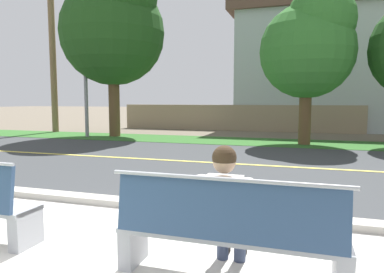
# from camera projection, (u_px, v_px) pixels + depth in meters

# --- Properties ---
(ground_plane) EXTENTS (140.00, 140.00, 0.00)m
(ground_plane) POSITION_uv_depth(u_px,v_px,m) (225.00, 155.00, 10.81)
(ground_plane) COLOR #665B4C
(sidewalk_pavement) EXTENTS (44.00, 3.60, 0.01)m
(sidewalk_pavement) POSITION_uv_depth(u_px,v_px,m) (66.00, 263.00, 3.61)
(sidewalk_pavement) COLOR beige
(sidewalk_pavement) RESTS_ON ground_plane
(curb_edge) EXTENTS (44.00, 0.30, 0.11)m
(curb_edge) POSITION_uv_depth(u_px,v_px,m) (147.00, 205.00, 5.45)
(curb_edge) COLOR #ADA89E
(curb_edge) RESTS_ON ground_plane
(street_asphalt) EXTENTS (52.00, 8.00, 0.01)m
(street_asphalt) POSITION_uv_depth(u_px,v_px,m) (213.00, 163.00, 9.39)
(street_asphalt) COLOR #383A3D
(street_asphalt) RESTS_ON ground_plane
(road_centre_line) EXTENTS (48.00, 0.14, 0.01)m
(road_centre_line) POSITION_uv_depth(u_px,v_px,m) (213.00, 163.00, 9.39)
(road_centre_line) COLOR #E0CC4C
(road_centre_line) RESTS_ON ground_plane
(far_verge_grass) EXTENTS (48.00, 2.80, 0.02)m
(far_verge_grass) POSITION_uv_depth(u_px,v_px,m) (245.00, 141.00, 14.26)
(far_verge_grass) COLOR #2D6026
(far_verge_grass) RESTS_ON ground_plane
(bench_right) EXTENTS (2.09, 0.48, 1.01)m
(bench_right) POSITION_uv_depth(u_px,v_px,m) (227.00, 233.00, 3.19)
(bench_right) COLOR #9EA0A8
(bench_right) RESTS_ON ground_plane
(seated_person_white) EXTENTS (0.52, 0.68, 1.25)m
(seated_person_white) POSITION_uv_depth(u_px,v_px,m) (226.00, 205.00, 3.35)
(seated_person_white) COLOR #333D56
(seated_person_white) RESTS_ON ground_plane
(streetlamp) EXTENTS (0.24, 2.10, 7.97)m
(streetlamp) POSITION_uv_depth(u_px,v_px,m) (87.00, 36.00, 15.72)
(streetlamp) COLOR gray
(streetlamp) RESTS_ON ground_plane
(shade_tree_far_left) EXTENTS (4.64, 4.64, 7.66)m
(shade_tree_far_left) POSITION_uv_depth(u_px,v_px,m) (114.00, 25.00, 15.69)
(shade_tree_far_left) COLOR brown
(shade_tree_far_left) RESTS_ON ground_plane
(shade_tree_left) EXTENTS (3.44, 3.44, 5.68)m
(shade_tree_left) POSITION_uv_depth(u_px,v_px,m) (310.00, 44.00, 12.84)
(shade_tree_left) COLOR brown
(shade_tree_left) RESTS_ON ground_plane
(garden_wall) EXTENTS (13.00, 0.36, 1.40)m
(garden_wall) POSITION_uv_depth(u_px,v_px,m) (235.00, 118.00, 19.30)
(garden_wall) COLOR gray
(garden_wall) RESTS_ON ground_plane
(house_across_street) EXTENTS (11.80, 6.91, 7.01)m
(house_across_street) POSITION_uv_depth(u_px,v_px,m) (338.00, 67.00, 20.43)
(house_across_street) COLOR #A3ADB2
(house_across_street) RESTS_ON ground_plane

